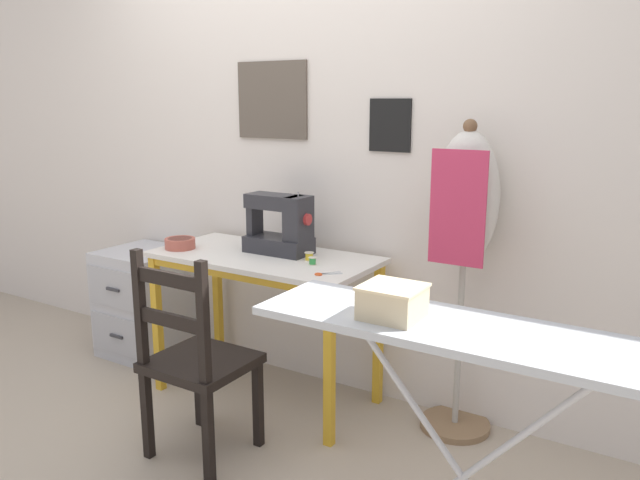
% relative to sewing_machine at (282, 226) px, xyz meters
% --- Properties ---
extents(ground_plane, '(14.00, 14.00, 0.00)m').
position_rel_sewing_machine_xyz_m(ground_plane, '(-0.06, -0.35, -0.88)').
color(ground_plane, tan).
extents(wall_back, '(10.00, 0.07, 2.55)m').
position_rel_sewing_machine_xyz_m(wall_back, '(-0.06, 0.26, 0.39)').
color(wall_back, silver).
rests_on(wall_back, ground_plane).
extents(sewing_table, '(1.11, 0.55, 0.75)m').
position_rel_sewing_machine_xyz_m(sewing_table, '(-0.06, -0.09, -0.23)').
color(sewing_table, silver).
rests_on(sewing_table, ground_plane).
extents(sewing_machine, '(0.34, 0.17, 0.31)m').
position_rel_sewing_machine_xyz_m(sewing_machine, '(0.00, 0.00, 0.00)').
color(sewing_machine, '#28282D').
rests_on(sewing_machine, sewing_table).
extents(fabric_bowl, '(0.15, 0.15, 0.05)m').
position_rel_sewing_machine_xyz_m(fabric_bowl, '(-0.50, -0.19, -0.11)').
color(fabric_bowl, '#B25647').
rests_on(fabric_bowl, sewing_table).
extents(scissors, '(0.10, 0.11, 0.01)m').
position_rel_sewing_machine_xyz_m(scissors, '(0.38, -0.22, -0.14)').
color(scissors, silver).
rests_on(scissors, sewing_table).
extents(thread_spool_near_machine, '(0.04, 0.04, 0.04)m').
position_rel_sewing_machine_xyz_m(thread_spool_near_machine, '(0.19, -0.05, -0.12)').
color(thread_spool_near_machine, yellow).
rests_on(thread_spool_near_machine, sewing_table).
extents(thread_spool_mid_table, '(0.04, 0.04, 0.04)m').
position_rel_sewing_machine_xyz_m(thread_spool_mid_table, '(0.25, -0.11, -0.12)').
color(thread_spool_mid_table, green).
rests_on(thread_spool_mid_table, sewing_table).
extents(wooden_chair, '(0.40, 0.38, 0.91)m').
position_rel_sewing_machine_xyz_m(wooden_chair, '(0.03, -0.67, -0.46)').
color(wooden_chair, black).
rests_on(wooden_chair, ground_plane).
extents(filing_cabinet, '(0.46, 0.46, 0.63)m').
position_rel_sewing_machine_xyz_m(filing_cabinet, '(-1.00, 0.00, -0.57)').
color(filing_cabinet, '#B7B7BC').
rests_on(filing_cabinet, ground_plane).
extents(dress_form, '(0.32, 0.32, 1.41)m').
position_rel_sewing_machine_xyz_m(dress_form, '(0.88, 0.12, 0.10)').
color(dress_form, '#846647').
rests_on(dress_form, ground_plane).
extents(ironing_board, '(1.23, 0.34, 0.89)m').
position_rel_sewing_machine_xyz_m(ironing_board, '(1.25, -0.87, -0.05)').
color(ironing_board, '#ADB2B7').
rests_on(ironing_board, ground_plane).
extents(storage_box, '(0.17, 0.16, 0.10)m').
position_rel_sewing_machine_xyz_m(storage_box, '(1.03, -0.91, 0.05)').
color(storage_box, beige).
rests_on(storage_box, ironing_board).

